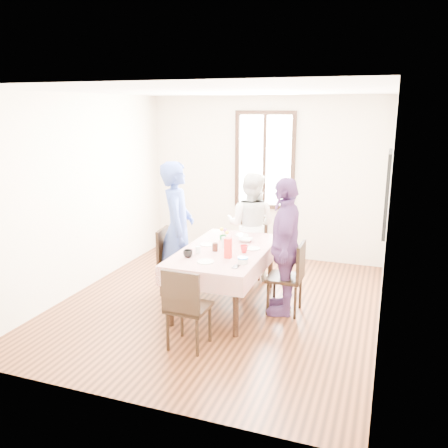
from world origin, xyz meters
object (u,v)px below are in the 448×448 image
Objects in this scene: dining_table at (225,277)px; person_far at (251,225)px; chair_near at (189,307)px; person_right at (284,246)px; chair_far at (251,247)px; chair_right at (285,277)px; person_left at (177,229)px; chair_left at (176,261)px.

person_far is (0.00, 1.14, 0.42)m from dining_table.
person_right reaches higher than chair_near.
dining_table is 1.16m from chair_far.
person_left is at bearing 85.82° from chair_right.
person_right is (1.50, -0.11, -0.06)m from person_left.
dining_table is at bearing 91.32° from chair_near.
chair_left and chair_near have the same top height.
person_left is (-1.52, 0.11, 0.46)m from chair_right.
person_far is (-0.77, 1.09, 0.34)m from chair_right.
person_far is at bearing -57.16° from person_left.
dining_table is 0.92× the size of person_left.
chair_far is (0.77, 1.00, 0.00)m from chair_left.
chair_left is 1.00× the size of chair_far.
chair_right is 1.00× the size of chair_near.
person_left reaches higher than person_far.
chair_far is at bearing -155.89° from person_right.
person_right is (0.75, 1.21, 0.40)m from chair_near.
person_left is 1.24m from person_far.
chair_near is 1.58m from person_left.
person_left is at bearing 168.08° from dining_table.
chair_right is 1.00× the size of chair_far.
person_left reaches higher than chair_far.
chair_left is (-0.77, 0.16, 0.08)m from dining_table.
chair_left is 1.54m from chair_right.
chair_far is 1.33m from person_left.
person_left is (-0.75, 1.32, 0.46)m from chair_near.
person_right is at bearing 89.79° from chair_right.
chair_right is 1.44m from chair_near.
person_left reaches higher than chair_near.
chair_left is 1.57m from person_right.
chair_far reaches higher than dining_table.
person_right is (-0.02, 0.00, 0.40)m from chair_right.
person_far is at bearing -155.38° from person_right.
person_far is (0.77, 0.98, 0.34)m from chair_left.
person_left is 1.07× the size of person_right.
chair_far is at bearing -88.87° from person_far.
chair_left is 0.46m from person_left.
person_far is 0.93× the size of person_right.
chair_right is at bearing 122.16° from chair_far.
chair_right is at bearing 79.55° from chair_left.
person_left is (-0.75, 0.16, 0.54)m from dining_table.
person_right is at bearing 79.50° from chair_left.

